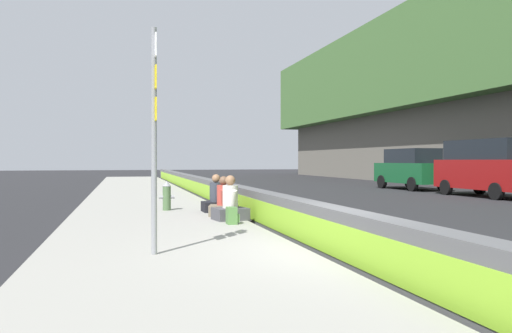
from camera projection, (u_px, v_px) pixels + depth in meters
The scene contains 11 objects.
ground_plane at pixel (340, 260), 8.37m from camera, with size 160.00×160.00×0.00m, color #232326.
sidewalk_strip at pixel (177, 264), 7.70m from camera, with size 80.00×4.40×0.14m, color gray.
jersey_barrier at pixel (339, 234), 8.36m from camera, with size 76.00×0.45×0.85m.
route_sign_post at pixel (154, 123), 8.08m from camera, with size 0.44×0.09×3.60m.
fire_hydrant at pixel (167, 195), 15.23m from camera, with size 0.26×0.46×0.88m.
seated_person_foreground at pixel (230, 206), 12.77m from camera, with size 0.80×0.90×1.12m.
seated_person_middle at pixel (224, 203), 13.72m from camera, with size 0.83×0.91×1.07m.
seated_person_rear at pixel (216, 200), 14.83m from camera, with size 0.70×0.80×1.09m.
backpack at pixel (232, 216), 11.94m from camera, with size 0.32×0.28×0.40m.
parked_car_third at pixel (488, 167), 22.70m from camera, with size 5.14×2.18×2.56m.
parked_car_fourth at pixel (411, 168), 28.46m from camera, with size 4.86×2.19×2.28m.
Camera 1 is at (-7.73, 3.45, 1.64)m, focal length 35.77 mm.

